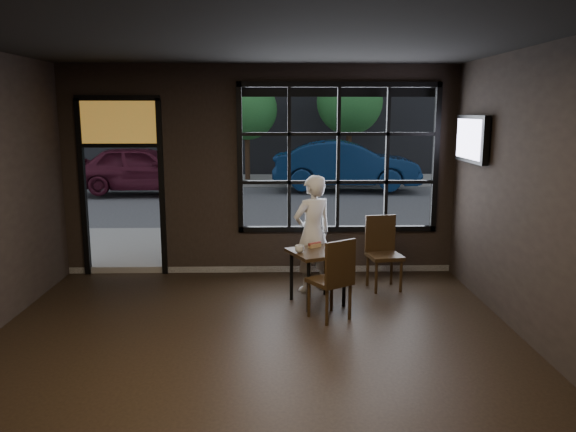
{
  "coord_description": "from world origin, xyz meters",
  "views": [
    {
      "loc": [
        0.22,
        -5.06,
        2.52
      ],
      "look_at": [
        0.4,
        2.2,
        1.15
      ],
      "focal_mm": 35.0,
      "sensor_mm": 36.0,
      "label": 1
    }
  ],
  "objects_px": {
    "cafe_table": "(317,277)",
    "navy_car": "(346,165)",
    "man": "(313,234)",
    "chair_near": "(330,278)"
  },
  "relations": [
    {
      "from": "cafe_table",
      "to": "navy_car",
      "type": "height_order",
      "value": "navy_car"
    },
    {
      "from": "man",
      "to": "navy_car",
      "type": "height_order",
      "value": "man"
    },
    {
      "from": "cafe_table",
      "to": "chair_near",
      "type": "distance_m",
      "value": 0.58
    },
    {
      "from": "cafe_table",
      "to": "chair_near",
      "type": "bearing_deg",
      "value": -102.07
    },
    {
      "from": "cafe_table",
      "to": "chair_near",
      "type": "height_order",
      "value": "chair_near"
    },
    {
      "from": "cafe_table",
      "to": "chair_near",
      "type": "relative_size",
      "value": 0.71
    },
    {
      "from": "chair_near",
      "to": "navy_car",
      "type": "relative_size",
      "value": 0.22
    },
    {
      "from": "cafe_table",
      "to": "navy_car",
      "type": "distance_m",
      "value": 10.55
    },
    {
      "from": "man",
      "to": "navy_car",
      "type": "relative_size",
      "value": 0.36
    },
    {
      "from": "cafe_table",
      "to": "navy_car",
      "type": "xyz_separation_m",
      "value": [
        1.69,
        10.4,
        0.49
      ]
    }
  ]
}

